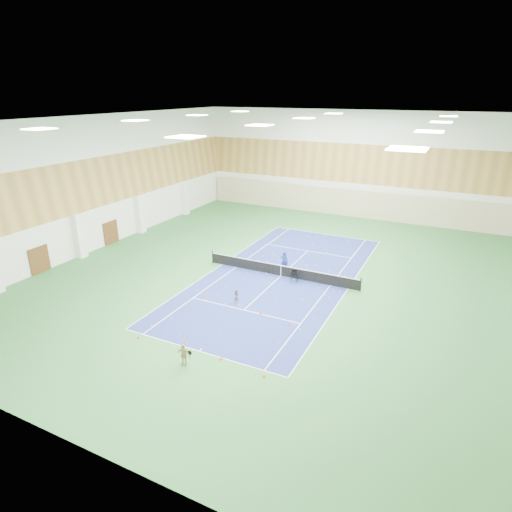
% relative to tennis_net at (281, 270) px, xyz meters
% --- Properties ---
extents(ground, '(40.00, 40.00, 0.00)m').
position_rel_tennis_net_xyz_m(ground, '(0.00, 0.00, -0.55)').
color(ground, '#2C6833').
rests_on(ground, ground).
extents(room_shell, '(36.00, 40.00, 12.00)m').
position_rel_tennis_net_xyz_m(room_shell, '(0.00, 0.00, 5.45)').
color(room_shell, white).
rests_on(room_shell, ground).
extents(wood_cladding, '(36.00, 40.00, 8.00)m').
position_rel_tennis_net_xyz_m(wood_cladding, '(0.00, 0.00, 7.45)').
color(wood_cladding, '#B28542').
rests_on(wood_cladding, room_shell).
extents(ceiling_light_grid, '(21.40, 25.40, 0.06)m').
position_rel_tennis_net_xyz_m(ceiling_light_grid, '(0.00, 0.00, 11.37)').
color(ceiling_light_grid, white).
rests_on(ceiling_light_grid, room_shell).
extents(court_surface, '(10.97, 23.77, 0.01)m').
position_rel_tennis_net_xyz_m(court_surface, '(0.00, 0.00, -0.55)').
color(court_surface, navy).
rests_on(court_surface, ground).
extents(tennis_balls_scatter, '(10.57, 22.77, 0.07)m').
position_rel_tennis_net_xyz_m(tennis_balls_scatter, '(0.00, 0.00, -0.50)').
color(tennis_balls_scatter, yellow).
rests_on(tennis_balls_scatter, ground).
extents(tennis_net, '(12.80, 0.10, 1.10)m').
position_rel_tennis_net_xyz_m(tennis_net, '(0.00, 0.00, 0.00)').
color(tennis_net, black).
rests_on(tennis_net, ground).
extents(back_curtain, '(35.40, 0.16, 3.20)m').
position_rel_tennis_net_xyz_m(back_curtain, '(0.00, 19.75, 1.05)').
color(back_curtain, '#C6B793').
rests_on(back_curtain, ground).
extents(door_left_a, '(0.08, 1.80, 2.20)m').
position_rel_tennis_net_xyz_m(door_left_a, '(-17.92, -8.00, 0.55)').
color(door_left_a, '#593319').
rests_on(door_left_a, ground).
extents(door_left_b, '(0.08, 1.80, 2.20)m').
position_rel_tennis_net_xyz_m(door_left_b, '(-17.92, 0.00, 0.55)').
color(door_left_b, '#593319').
rests_on(door_left_b, ground).
extents(coach, '(0.62, 0.42, 1.68)m').
position_rel_tennis_net_xyz_m(coach, '(-0.21, 1.20, 0.29)').
color(coach, navy).
rests_on(coach, ground).
extents(child_court, '(0.52, 0.42, 1.02)m').
position_rel_tennis_net_xyz_m(child_court, '(-0.95, -5.71, -0.04)').
color(child_court, gray).
rests_on(child_court, ground).
extents(child_apron, '(0.79, 0.42, 1.28)m').
position_rel_tennis_net_xyz_m(child_apron, '(-0.05, -13.30, 0.09)').
color(child_apron, tan).
rests_on(child_apron, ground).
extents(ball_cart, '(0.69, 0.69, 0.95)m').
position_rel_tennis_net_xyz_m(ball_cart, '(1.38, -0.60, -0.07)').
color(ball_cart, black).
rests_on(ball_cart, ground).
extents(cone_svc_a, '(0.22, 0.22, 0.24)m').
position_rel_tennis_net_xyz_m(cone_svc_a, '(-3.30, -6.13, -0.43)').
color(cone_svc_a, red).
rests_on(cone_svc_a, ground).
extents(cone_svc_b, '(0.19, 0.19, 0.21)m').
position_rel_tennis_net_xyz_m(cone_svc_b, '(-0.69, -5.86, -0.44)').
color(cone_svc_b, orange).
rests_on(cone_svc_b, ground).
extents(cone_svc_c, '(0.21, 0.21, 0.23)m').
position_rel_tennis_net_xyz_m(cone_svc_c, '(1.29, -6.45, -0.44)').
color(cone_svc_c, '#F1430C').
rests_on(cone_svc_c, ground).
extents(cone_svc_d, '(0.18, 0.18, 0.19)m').
position_rel_tennis_net_xyz_m(cone_svc_d, '(3.57, -6.95, -0.45)').
color(cone_svc_d, '#ED3F0C').
rests_on(cone_svc_d, ground).
extents(cone_base_a, '(0.19, 0.19, 0.20)m').
position_rel_tennis_net_xyz_m(cone_base_a, '(-4.04, -12.35, -0.45)').
color(cone_base_a, '#DC4D0B').
rests_on(cone_base_a, ground).
extents(cone_base_b, '(0.22, 0.22, 0.24)m').
position_rel_tennis_net_xyz_m(cone_base_b, '(-1.29, -11.41, -0.43)').
color(cone_base_b, '#FF660D').
rests_on(cone_base_b, ground).
extents(cone_base_c, '(0.20, 0.20, 0.22)m').
position_rel_tennis_net_xyz_m(cone_base_c, '(1.55, -12.04, -0.44)').
color(cone_base_c, '#E9540C').
rests_on(cone_base_c, ground).
extents(cone_base_d, '(0.17, 0.17, 0.19)m').
position_rel_tennis_net_xyz_m(cone_base_d, '(4.36, -12.40, -0.45)').
color(cone_base_d, '#DE450B').
rests_on(cone_base_d, ground).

